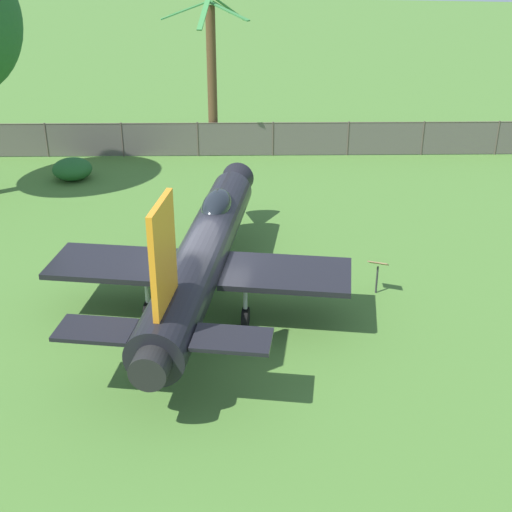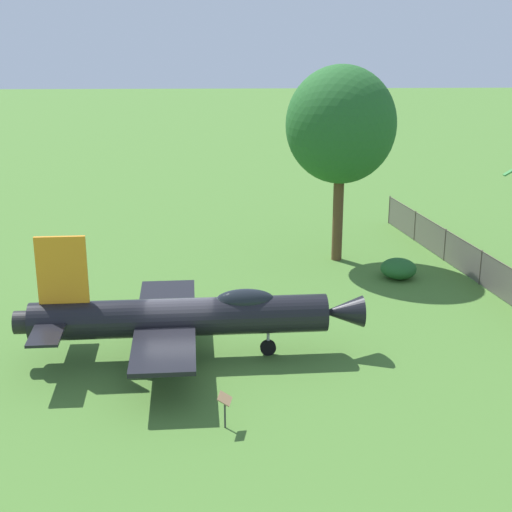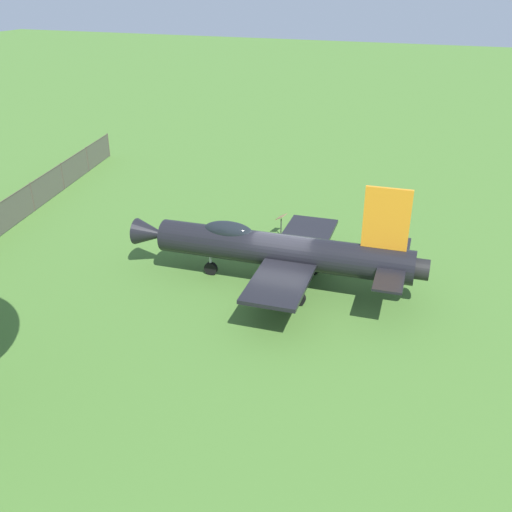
{
  "view_description": "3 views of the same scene",
  "coord_description": "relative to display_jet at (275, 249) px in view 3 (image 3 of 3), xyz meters",
  "views": [
    {
      "loc": [
        -17.37,
        -4.75,
        10.21
      ],
      "look_at": [
        0.52,
        -1.48,
        1.5
      ],
      "focal_mm": 48.07,
      "sensor_mm": 36.0,
      "label": 1
    },
    {
      "loc": [
        2.01,
        -26.19,
        12.59
      ],
      "look_at": [
        2.96,
        4.64,
        2.5
      ],
      "focal_mm": 53.53,
      "sensor_mm": 36.0,
      "label": 2
    },
    {
      "loc": [
        -6.57,
        20.79,
        12.16
      ],
      "look_at": [
        0.7,
        1.28,
        1.88
      ],
      "focal_mm": 40.17,
      "sensor_mm": 36.0,
      "label": 3
    }
  ],
  "objects": [
    {
      "name": "info_plaque",
      "position": [
        1.36,
        -5.08,
        -0.86
      ],
      "size": [
        0.49,
        0.66,
        1.14
      ],
      "color": "#333333",
      "rests_on": "ground_plane"
    },
    {
      "name": "ground_plane",
      "position": [
        -0.33,
        -0.02,
        -1.71
      ],
      "size": [
        200.0,
        200.0,
        0.0
      ],
      "primitive_type": "plane",
      "color": "#47722D"
    },
    {
      "name": "display_jet",
      "position": [
        0.0,
        0.0,
        0.0
      ],
      "size": [
        12.93,
        8.7,
        4.89
      ],
      "rotation": [
        0.0,
        0.0,
        0.05
      ],
      "color": "black",
      "rests_on": "ground_plane"
    }
  ]
}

